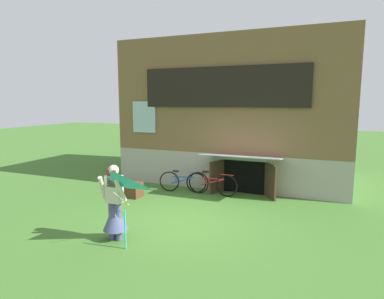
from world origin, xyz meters
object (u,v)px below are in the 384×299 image
object	(u,v)px
kite	(112,190)
bicycle_red	(212,184)
wooden_crate	(132,190)
bicycle_blue	(183,182)
person	(115,209)

from	to	relation	value
kite	bicycle_red	world-z (taller)	kite
bicycle_red	wooden_crate	size ratio (longest dim) A/B	2.99
bicycle_blue	wooden_crate	distance (m)	1.65
bicycle_red	kite	bearing A→B (deg)	-93.87
person	bicycle_red	world-z (taller)	person
person	bicycle_red	size ratio (longest dim) A/B	0.99
kite	bicycle_blue	bearing A→B (deg)	96.58
person	kite	xyz separation A→B (m)	(0.33, -0.52, 0.58)
bicycle_blue	wooden_crate	xyz separation A→B (m)	(-1.23, -1.10, -0.12)
person	wooden_crate	xyz separation A→B (m)	(-1.42, 2.87, -0.46)
person	wooden_crate	size ratio (longest dim) A/B	2.95
person	kite	world-z (taller)	person
bicycle_red	wooden_crate	distance (m)	2.52
bicycle_red	bicycle_blue	distance (m)	1.01
wooden_crate	bicycle_red	bearing A→B (deg)	27.22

